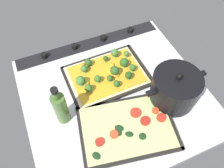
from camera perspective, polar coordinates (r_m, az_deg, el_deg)
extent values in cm
cube|color=silver|center=(96.05, 0.73, -2.86)|extent=(73.67, 69.51, 3.00)
cube|color=black|center=(113.37, -5.71, 9.99)|extent=(70.73, 7.00, 0.80)
cylinder|color=black|center=(118.72, 4.57, 13.40)|extent=(2.80, 2.80, 1.80)
cylinder|color=black|center=(114.11, -2.22, 11.51)|extent=(2.80, 2.80, 1.80)
cylinder|color=black|center=(111.29, -9.37, 9.34)|extent=(2.80, 2.80, 1.80)
cylinder|color=black|center=(110.37, -16.66, 6.94)|extent=(2.80, 2.80, 1.80)
cube|color=black|center=(99.73, -1.19, 1.96)|extent=(34.77, 25.90, 0.50)
cube|color=black|center=(106.68, -3.81, 6.76)|extent=(34.31, 1.85, 1.30)
cube|color=black|center=(93.14, 1.77, -3.24)|extent=(34.31, 1.85, 1.30)
cube|color=black|center=(104.51, 7.17, 5.05)|extent=(1.68, 25.27, 1.30)
cube|color=black|center=(96.91, -10.20, -1.12)|extent=(1.68, 25.27, 1.30)
cube|color=beige|center=(99.14, -1.20, 2.23)|extent=(32.32, 23.46, 1.00)
cube|color=gold|center=(98.59, -1.21, 2.48)|extent=(29.73, 21.12, 0.40)
cone|color=#427635|center=(102.46, -1.62, 5.90)|extent=(1.22, 1.22, 1.36)
sphere|color=#264C1C|center=(101.33, -1.64, 6.46)|extent=(2.21, 2.21, 2.21)
cone|color=#427635|center=(96.51, 4.09, 1.59)|extent=(1.66, 1.66, 1.40)
sphere|color=#264C1C|center=(95.06, 4.16, 2.25)|extent=(3.02, 3.02, 3.02)
cone|color=#4D8B3F|center=(95.75, -0.67, 0.96)|extent=(1.41, 1.41, 0.95)
sphere|color=#2D5B23|center=(94.60, -0.67, 1.48)|extent=(2.57, 2.57, 2.57)
cone|color=#5B9F46|center=(99.39, 5.06, 3.53)|extent=(1.55, 1.55, 1.21)
sphere|color=#386B28|center=(98.11, 5.13, 4.14)|extent=(2.83, 2.83, 2.83)
cone|color=#5B9F46|center=(93.22, -5.88, -1.56)|extent=(1.74, 1.74, 1.09)
sphere|color=#386B28|center=(91.79, -5.97, -0.95)|extent=(3.17, 3.17, 3.17)
cone|color=#4D8B3F|center=(97.73, 0.67, 2.63)|extent=(2.15, 2.15, 1.25)
sphere|color=#2D5B23|center=(96.09, 0.68, 3.40)|extent=(3.91, 3.91, 3.91)
cone|color=#4D8B3F|center=(101.64, -5.93, 4.83)|extent=(1.76, 1.76, 0.92)
sphere|color=#2D5B23|center=(100.39, -6.01, 5.45)|extent=(3.19, 3.19, 3.19)
cone|color=#68AD54|center=(99.49, -6.98, 3.24)|extent=(1.69, 1.69, 0.99)
sphere|color=#427533|center=(98.22, -7.07, 3.85)|extent=(3.08, 3.08, 3.08)
cone|color=#5B9F46|center=(95.53, -3.61, 0.73)|extent=(1.62, 1.62, 1.17)
sphere|color=#386B28|center=(94.18, -3.66, 1.34)|extent=(2.94, 2.94, 2.94)
cone|color=#68AD54|center=(104.53, 3.55, 7.03)|extent=(1.33, 1.33, 1.29)
sphere|color=#427533|center=(103.40, 3.60, 7.61)|extent=(2.41, 2.41, 2.41)
cone|color=#4D8B3F|center=(101.09, 2.99, 4.74)|extent=(2.14, 2.14, 0.89)
sphere|color=#2D5B23|center=(99.64, 3.03, 5.45)|extent=(3.89, 3.89, 3.89)
cone|color=#68AD54|center=(95.56, -7.78, 0.13)|extent=(2.20, 2.20, 1.07)
sphere|color=#427533|center=(93.93, -7.91, 0.86)|extent=(4.00, 4.00, 4.00)
cone|color=#68AD54|center=(104.59, 0.65, 7.15)|extent=(1.96, 1.96, 1.17)
sphere|color=#427533|center=(103.19, 0.66, 7.87)|extent=(3.56, 3.56, 3.56)
cone|color=#4D8B3F|center=(94.13, 1.15, -0.40)|extent=(1.49, 1.49, 0.96)
sphere|color=#2D5B23|center=(92.92, 1.16, 0.13)|extent=(2.71, 2.71, 2.71)
ellipsoid|color=gold|center=(97.74, 0.84, 2.58)|extent=(5.03, 4.96, 1.33)
ellipsoid|color=gold|center=(101.66, -7.78, 4.60)|extent=(3.93, 3.41, 1.17)
ellipsoid|color=gold|center=(100.91, -0.18, 4.74)|extent=(3.84, 3.40, 1.11)
ellipsoid|color=gold|center=(95.68, -6.70, 0.47)|extent=(3.33, 4.08, 1.34)
ellipsoid|color=gold|center=(98.67, -0.49, 3.29)|extent=(4.65, 4.96, 1.39)
cube|color=black|center=(87.08, 3.76, -11.00)|extent=(39.51, 31.33, 0.50)
cube|color=black|center=(92.08, 1.89, -4.29)|extent=(35.02, 7.82, 1.30)
cube|color=black|center=(82.75, 5.97, -18.23)|extent=(35.02, 7.82, 1.30)
cube|color=black|center=(90.92, 14.37, -8.47)|extent=(5.89, 24.91, 1.30)
cube|color=black|center=(85.79, -7.64, -13.06)|extent=(5.89, 24.91, 1.30)
cube|color=#BBC97E|center=(86.45, 3.78, -10.81)|extent=(36.70, 28.52, 0.90)
cylinder|color=red|center=(88.43, 5.88, -7.16)|extent=(4.07, 4.07, 1.00)
cylinder|color=red|center=(88.94, 12.20, -8.25)|extent=(3.49, 3.49, 1.00)
cylinder|color=#D14723|center=(89.99, 10.81, -6.55)|extent=(2.70, 2.70, 1.00)
cylinder|color=#B22319|center=(87.26, 8.27, -9.13)|extent=(3.64, 3.64, 1.00)
cylinder|color=#B22319|center=(83.15, -3.17, -14.32)|extent=(3.11, 3.11, 1.00)
cylinder|color=#D14723|center=(84.15, 0.49, -12.47)|extent=(3.21, 3.21, 1.00)
ellipsoid|color=#193819|center=(81.67, -3.97, -17.51)|extent=(3.40, 3.76, 0.60)
ellipsoid|color=#193819|center=(84.49, 4.32, -12.42)|extent=(3.66, 3.40, 0.60)
ellipsoid|color=#193819|center=(85.26, 1.80, -10.99)|extent=(4.09, 3.99, 0.60)
ellipsoid|color=#193819|center=(84.65, 7.64, -12.87)|extent=(3.32, 3.31, 0.60)
ellipsoid|color=#193819|center=(84.69, 1.66, -11.83)|extent=(2.44, 3.73, 0.60)
cylinder|color=black|center=(91.67, 15.38, -1.25)|extent=(18.33, 18.33, 12.54)
cylinder|color=black|center=(86.45, 16.33, 1.25)|extent=(18.70, 18.70, 0.80)
sphere|color=black|center=(85.23, 16.58, 1.89)|extent=(2.40, 2.40, 2.40)
cube|color=black|center=(94.20, 21.42, 2.34)|extent=(3.60, 2.00, 1.20)
cube|color=black|center=(83.86, 9.77, -2.17)|extent=(3.60, 2.00, 1.20)
cylinder|color=#476B2D|center=(84.63, -12.69, -6.06)|extent=(5.04, 5.04, 14.64)
cylinder|color=#476B2D|center=(77.07, -13.89, -2.71)|extent=(2.27, 2.27, 3.50)
cylinder|color=black|center=(75.00, -14.27, -1.65)|extent=(2.52, 2.52, 1.60)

